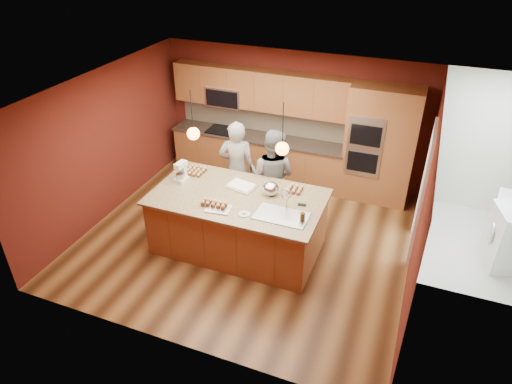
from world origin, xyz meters
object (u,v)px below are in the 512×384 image
at_px(mixing_bowl, 271,189).
at_px(person_left, 237,168).
at_px(island, 239,222).
at_px(person_right, 272,176).
at_px(stand_mixer, 181,173).

bearing_deg(mixing_bowl, person_left, 140.07).
bearing_deg(island, person_right, 78.27).
bearing_deg(person_right, mixing_bowl, 112.01).
xyz_separation_m(stand_mixer, mixing_bowl, (1.57, 0.12, -0.04)).
relative_size(person_right, mixing_bowl, 6.70).
relative_size(island, stand_mixer, 8.22).
distance_m(island, person_left, 1.20).
bearing_deg(stand_mixer, person_left, 63.90).
relative_size(person_right, stand_mixer, 5.31).
xyz_separation_m(island, mixing_bowl, (0.46, 0.25, 0.61)).
relative_size(island, mixing_bowl, 10.38).
bearing_deg(person_left, stand_mixer, 41.90).
height_order(person_right, mixing_bowl, person_right).
xyz_separation_m(person_left, mixing_bowl, (0.94, -0.78, 0.21)).
bearing_deg(person_left, island, 101.66).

